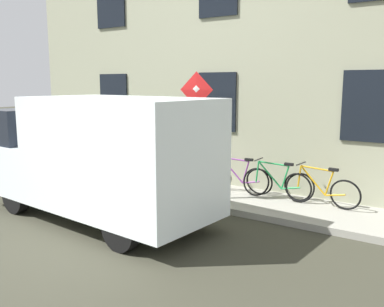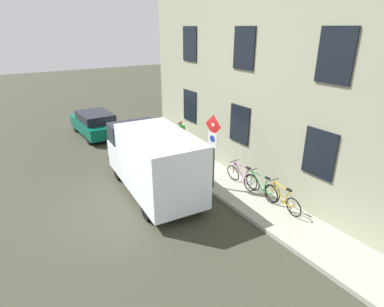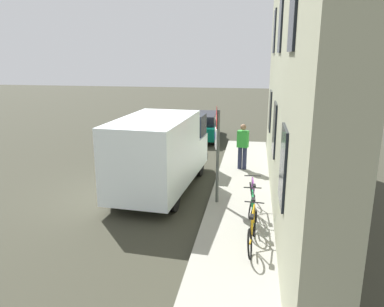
% 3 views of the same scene
% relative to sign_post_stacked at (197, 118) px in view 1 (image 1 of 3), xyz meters
% --- Properties ---
extents(ground_plane, '(80.00, 80.00, 0.00)m').
position_rel_sign_post_stacked_xyz_m(ground_plane, '(-2.74, 0.44, -1.99)').
color(ground_plane, '#353529').
extents(sidewalk_slab, '(1.84, 15.42, 0.14)m').
position_rel_sign_post_stacked_xyz_m(sidewalk_slab, '(0.71, 0.44, -1.92)').
color(sidewalk_slab, gray).
rests_on(sidewalk_slab, ground_plane).
extents(building_facade, '(0.75, 13.42, 7.15)m').
position_rel_sign_post_stacked_xyz_m(building_facade, '(1.98, 0.44, 1.58)').
color(building_facade, '#9B9D81').
rests_on(building_facade, ground_plane).
extents(sign_post_stacked, '(0.18, 0.56, 2.75)m').
position_rel_sign_post_stacked_xyz_m(sign_post_stacked, '(0.00, 0.00, 0.00)').
color(sign_post_stacked, '#474C47').
rests_on(sign_post_stacked, sidewalk_slab).
extents(delivery_van, '(2.38, 5.46, 2.50)m').
position_rel_sign_post_stacked_xyz_m(delivery_van, '(-1.92, 1.08, -0.66)').
color(delivery_van, white).
rests_on(delivery_van, ground_plane).
extents(bicycle_orange, '(0.46, 1.71, 0.89)m').
position_rel_sign_post_stacked_xyz_m(bicycle_orange, '(1.08, -2.50, -1.48)').
color(bicycle_orange, black).
rests_on(bicycle_orange, sidewalk_slab).
extents(bicycle_green, '(0.46, 1.72, 0.89)m').
position_rel_sign_post_stacked_xyz_m(bicycle_green, '(1.08, -1.50, -1.48)').
color(bicycle_green, black).
rests_on(bicycle_green, sidewalk_slab).
extents(bicycle_purple, '(0.46, 1.72, 0.89)m').
position_rel_sign_post_stacked_xyz_m(bicycle_purple, '(1.08, -0.51, -1.48)').
color(bicycle_purple, black).
rests_on(bicycle_purple, sidewalk_slab).
extents(pedestrian, '(0.45, 0.34, 1.72)m').
position_rel_sign_post_stacked_xyz_m(pedestrian, '(0.64, 3.44, -0.92)').
color(pedestrian, '#262B47').
rests_on(pedestrian, sidewalk_slab).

